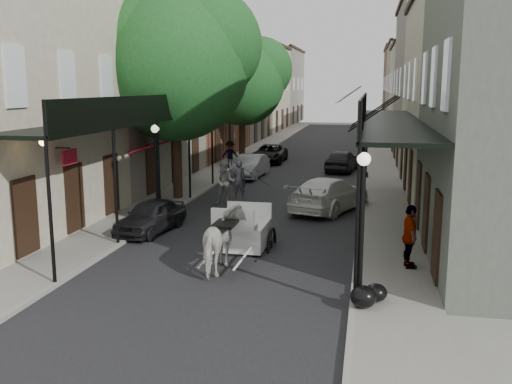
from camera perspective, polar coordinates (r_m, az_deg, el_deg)
The scene contains 24 objects.
ground at distance 16.79m, azimuth -3.89°, elevation -8.01°, with size 140.00×140.00×0.00m, color gray.
road at distance 36.00m, azimuth 4.37°, elevation 2.02°, with size 8.00×90.00×0.01m, color black.
sidewalk_left at distance 36.91m, azimuth -3.36°, elevation 2.33°, with size 2.20×90.00×0.12m, color gray.
sidewalk_right at distance 35.76m, azimuth 12.36°, elevation 1.83°, with size 2.20×90.00×0.12m, color gray.
building_row_left at distance 47.12m, azimuth -4.65°, elevation 10.43°, with size 5.00×80.00×10.50m, color beige.
building_row_right at distance 45.57m, azimuth 17.00°, elevation 10.00°, with size 5.00×80.00×10.50m, color gray.
gallery_left at distance 24.11m, azimuth -10.79°, elevation 7.32°, with size 2.20×18.05×4.88m.
gallery_right at distance 22.38m, azimuth 12.80°, elevation 7.01°, with size 2.20×18.05×4.88m.
tree_near at distance 26.90m, azimuth -7.18°, elevation 12.93°, with size 7.31×6.80×9.63m.
tree_far at distance 40.43m, azimuth -0.88°, elevation 11.27°, with size 6.45×6.00×8.61m.
lamppost_right_near at distance 13.76m, azimuth 10.52°, elevation -3.45°, with size 0.32×0.32×3.71m.
lamppost_left at distance 23.14m, azimuth -9.93°, elevation 2.23°, with size 0.32×0.32×3.71m.
lamppost_right_far at distance 33.52m, azimuth 11.01°, elevation 4.74°, with size 0.32×0.32×3.71m.
horse at distance 16.59m, azimuth -3.20°, elevation -4.89°, with size 1.00×2.18×1.85m, color beige.
carriage at distance 19.23m, azimuth -1.00°, elevation -1.87°, with size 1.95×2.74×3.09m.
pedestrian_walking at distance 26.00m, azimuth -3.10°, elevation 0.96°, with size 0.98×0.76×2.01m, color #A2A199.
pedestrian_sidewalk_left at distance 36.94m, azimuth -2.60°, elevation 3.78°, with size 1.12×0.64×1.73m, color gray.
pedestrian_sidewalk_right at distance 17.10m, azimuth 15.13°, elevation -4.33°, with size 1.09×0.45×1.86m, color gray.
car_left_near at distance 21.39m, azimuth -10.48°, elevation -2.38°, with size 1.44×3.59×1.22m, color black.
car_left_mid at distance 33.63m, azimuth -0.58°, elevation 2.58°, with size 1.41×4.06×1.34m, color gray.
car_left_far at distance 40.22m, azimuth 1.35°, elevation 3.85°, with size 2.10×4.56×1.27m, color black.
car_right_near at distance 24.84m, azimuth 7.32°, elevation -0.22°, with size 2.04×5.01×1.45m, color silver.
car_right_far at distance 36.44m, azimuth 8.60°, elevation 3.13°, with size 1.65×4.11×1.40m, color black.
trash_bags at distance 14.23m, azimuth 11.17°, elevation -10.08°, with size 0.89×1.04×0.54m.
Camera 1 is at (4.18, -15.36, 5.34)m, focal length 40.00 mm.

